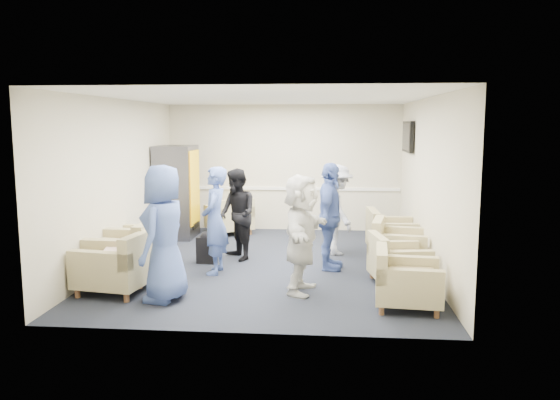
# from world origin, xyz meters

# --- Properties ---
(floor) EXTENTS (6.00, 6.00, 0.00)m
(floor) POSITION_xyz_m (0.00, 0.00, 0.00)
(floor) COLOR black
(floor) RESTS_ON ground
(ceiling) EXTENTS (6.00, 6.00, 0.00)m
(ceiling) POSITION_xyz_m (0.00, 0.00, 2.70)
(ceiling) COLOR white
(ceiling) RESTS_ON back_wall
(back_wall) EXTENTS (5.00, 0.02, 2.70)m
(back_wall) POSITION_xyz_m (0.00, 3.00, 1.35)
(back_wall) COLOR beige
(back_wall) RESTS_ON floor
(front_wall) EXTENTS (5.00, 0.02, 2.70)m
(front_wall) POSITION_xyz_m (0.00, -3.00, 1.35)
(front_wall) COLOR beige
(front_wall) RESTS_ON floor
(left_wall) EXTENTS (0.02, 6.00, 2.70)m
(left_wall) POSITION_xyz_m (-2.50, 0.00, 1.35)
(left_wall) COLOR beige
(left_wall) RESTS_ON floor
(right_wall) EXTENTS (0.02, 6.00, 2.70)m
(right_wall) POSITION_xyz_m (2.50, 0.00, 1.35)
(right_wall) COLOR beige
(right_wall) RESTS_ON floor
(chair_rail) EXTENTS (4.98, 0.04, 0.06)m
(chair_rail) POSITION_xyz_m (0.00, 2.98, 0.90)
(chair_rail) COLOR white
(chair_rail) RESTS_ON back_wall
(tv) EXTENTS (0.10, 1.00, 0.58)m
(tv) POSITION_xyz_m (2.44, 1.80, 2.05)
(tv) COLOR black
(tv) RESTS_ON right_wall
(armchair_left_near) EXTENTS (1.02, 1.02, 0.71)m
(armchair_left_near) POSITION_xyz_m (-1.89, -1.68, 0.35)
(armchair_left_near) COLOR tan
(armchair_left_near) RESTS_ON floor
(armchair_left_mid) EXTENTS (0.99, 0.99, 0.76)m
(armchair_left_mid) POSITION_xyz_m (-1.98, -1.10, 0.38)
(armchair_left_mid) COLOR tan
(armchair_left_mid) RESTS_ON floor
(armchair_left_far) EXTENTS (0.90, 0.90, 0.65)m
(armchair_left_far) POSITION_xyz_m (-2.03, -0.16, 0.33)
(armchair_left_far) COLOR tan
(armchair_left_far) RESTS_ON floor
(armchair_right_near) EXTENTS (0.86, 0.86, 0.64)m
(armchair_right_near) POSITION_xyz_m (1.90, -1.98, 0.32)
(armchair_right_near) COLOR tan
(armchair_right_near) RESTS_ON floor
(armchair_right_midnear) EXTENTS (0.89, 0.89, 0.61)m
(armchair_right_midnear) POSITION_xyz_m (1.92, -0.95, 0.31)
(armchair_right_midnear) COLOR tan
(armchair_right_midnear) RESTS_ON floor
(armchair_right_midfar) EXTENTS (0.97, 0.97, 0.67)m
(armchair_right_midfar) POSITION_xyz_m (2.04, -0.07, 0.33)
(armchair_right_midfar) COLOR tan
(armchair_right_midfar) RESTS_ON floor
(armchair_right_far) EXTENTS (0.89, 0.89, 0.67)m
(armchair_right_far) POSITION_xyz_m (2.04, 0.90, 0.33)
(armchair_right_far) COLOR tan
(armchair_right_far) RESTS_ON floor
(armchair_corner) EXTENTS (1.13, 1.13, 0.65)m
(armchair_corner) POSITION_xyz_m (-1.08, 2.39, 0.32)
(armchair_corner) COLOR tan
(armchair_corner) RESTS_ON floor
(vending_machine) EXTENTS (0.75, 0.88, 1.86)m
(vending_machine) POSITION_xyz_m (-2.09, 2.00, 0.93)
(vending_machine) COLOR #515159
(vending_machine) RESTS_ON floor
(backpack) EXTENTS (0.33, 0.24, 0.53)m
(backpack) POSITION_xyz_m (-1.05, 0.00, 0.27)
(backpack) COLOR black
(backpack) RESTS_ON floor
(pillow) EXTENTS (0.45, 0.54, 0.14)m
(pillow) POSITION_xyz_m (-1.90, -1.67, 0.54)
(pillow) COLOR white
(pillow) RESTS_ON armchair_left_near
(person_front_left) EXTENTS (0.71, 0.96, 1.78)m
(person_front_left) POSITION_xyz_m (-1.16, -1.95, 0.89)
(person_front_left) COLOR #455EA7
(person_front_left) RESTS_ON floor
(person_mid_left) EXTENTS (0.40, 0.60, 1.65)m
(person_mid_left) POSITION_xyz_m (-0.78, -0.61, 0.82)
(person_mid_left) COLOR #455EA7
(person_mid_left) RESTS_ON floor
(person_back_left) EXTENTS (0.90, 0.95, 1.55)m
(person_back_left) POSITION_xyz_m (-0.58, 0.26, 0.78)
(person_back_left) COLOR black
(person_back_left) RESTS_ON floor
(person_back_right) EXTENTS (0.92, 1.17, 1.59)m
(person_back_right) POSITION_xyz_m (1.10, 0.79, 0.80)
(person_back_right) COLOR silver
(person_back_right) RESTS_ON floor
(person_mid_right) EXTENTS (0.54, 1.04, 1.70)m
(person_mid_right) POSITION_xyz_m (0.97, -0.24, 0.85)
(person_mid_right) COLOR #455EA7
(person_mid_right) RESTS_ON floor
(person_front_right) EXTENTS (0.72, 1.57, 1.63)m
(person_front_right) POSITION_xyz_m (0.59, -1.46, 0.81)
(person_front_right) COLOR silver
(person_front_right) RESTS_ON floor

